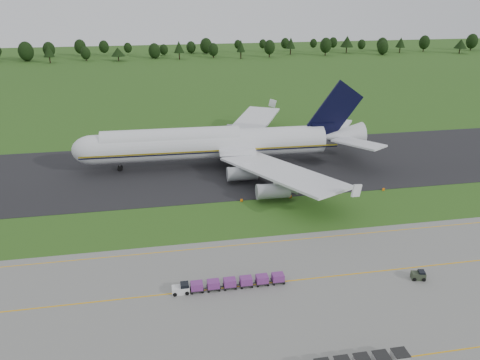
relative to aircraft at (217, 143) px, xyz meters
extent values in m
plane|color=#2A5319|center=(2.75, -29.87, -5.90)|extent=(600.00, 600.00, 0.00)
cube|color=slate|center=(2.75, -63.87, -5.87)|extent=(300.00, 52.00, 0.06)
cube|color=black|center=(2.75, -1.87, -5.86)|extent=(300.00, 40.00, 0.08)
cube|color=#EBA50D|center=(2.75, -51.87, -5.83)|extent=(300.00, 0.25, 0.01)
cube|color=#EBA50D|center=(2.75, -39.87, -5.83)|extent=(120.00, 0.20, 0.01)
cylinder|color=black|center=(-88.74, 196.69, -3.98)|extent=(0.70, 0.70, 3.84)
sphere|color=black|center=(-88.74, 196.69, -0.03)|extent=(8.85, 8.85, 8.85)
cylinder|color=black|center=(-73.87, 186.83, -4.04)|extent=(0.70, 0.70, 3.71)
cone|color=black|center=(-73.87, 186.83, 1.12)|extent=(6.24, 6.24, 6.60)
cylinder|color=black|center=(-54.03, 192.68, -4.42)|extent=(0.70, 0.70, 2.96)
sphere|color=black|center=(-54.03, 192.68, -1.38)|extent=(5.82, 5.82, 5.82)
cylinder|color=black|center=(-34.63, 188.10, -4.45)|extent=(0.70, 0.70, 2.89)
cone|color=black|center=(-34.63, 188.10, -0.43)|extent=(8.24, 8.24, 5.14)
cylinder|color=black|center=(-12.87, 195.95, -4.42)|extent=(0.70, 0.70, 2.96)
sphere|color=black|center=(-12.87, 195.95, -1.37)|extent=(7.33, 7.33, 7.33)
cylinder|color=black|center=(2.11, 188.80, -3.91)|extent=(0.70, 0.70, 3.97)
cone|color=black|center=(2.11, 188.80, 1.61)|extent=(6.30, 6.30, 7.06)
cylinder|color=black|center=(23.73, 191.85, -4.25)|extent=(0.70, 0.70, 3.30)
sphere|color=black|center=(23.73, 191.85, -0.85)|extent=(6.24, 6.24, 6.24)
cylinder|color=black|center=(40.14, 184.91, -3.84)|extent=(0.70, 0.70, 4.12)
cone|color=black|center=(40.14, 184.91, 1.89)|extent=(5.29, 5.29, 7.33)
cylinder|color=black|center=(59.17, 187.76, -3.86)|extent=(0.70, 0.70, 4.08)
sphere|color=black|center=(59.17, 187.76, 0.34)|extent=(6.94, 6.94, 6.94)
cylinder|color=black|center=(75.76, 197.04, -3.91)|extent=(0.70, 0.70, 3.97)
cone|color=black|center=(75.76, 197.04, 1.59)|extent=(6.27, 6.27, 7.05)
cylinder|color=black|center=(96.96, 188.80, -3.77)|extent=(0.70, 0.70, 4.26)
sphere|color=black|center=(96.96, 188.80, 0.61)|extent=(7.48, 7.48, 7.48)
cylinder|color=black|center=(115.32, 198.04, -3.87)|extent=(0.70, 0.70, 4.05)
cone|color=black|center=(115.32, 198.04, 1.75)|extent=(8.72, 8.72, 7.20)
cylinder|color=black|center=(135.31, 185.32, -4.36)|extent=(0.70, 0.70, 3.06)
sphere|color=black|center=(135.31, 185.32, -1.21)|extent=(6.95, 6.95, 6.95)
cylinder|color=black|center=(151.38, 192.37, -4.05)|extent=(0.70, 0.70, 3.69)
cone|color=black|center=(151.38, 192.37, 1.07)|extent=(6.50, 6.50, 6.55)
cylinder|color=black|center=(170.98, 195.90, -3.86)|extent=(0.70, 0.70, 4.06)
sphere|color=black|center=(170.98, 195.90, 0.31)|extent=(7.20, 7.20, 7.20)
cylinder|color=black|center=(189.71, 182.56, -4.21)|extent=(0.70, 0.70, 3.37)
cone|color=black|center=(189.71, 182.56, 0.48)|extent=(8.43, 8.43, 6.00)
cylinder|color=black|center=(206.93, 195.24, -3.83)|extent=(0.70, 0.70, 4.14)
sphere|color=black|center=(206.93, 195.24, 0.43)|extent=(7.88, 7.88, 7.88)
cylinder|color=white|center=(-1.34, 0.03, -0.21)|extent=(57.01, 8.40, 7.06)
cylinder|color=white|center=(-11.15, 0.26, 1.46)|extent=(33.45, 6.29, 5.51)
sphere|color=white|center=(-29.77, 0.71, -0.21)|extent=(7.06, 7.06, 7.06)
cone|color=white|center=(32.47, -0.77, 0.28)|extent=(10.94, 6.96, 6.71)
cube|color=gold|center=(-1.43, -3.52, -0.80)|extent=(62.73, 1.54, 0.34)
cube|color=white|center=(11.40, -19.00, -1.09)|extent=(22.81, 34.38, 0.54)
cube|color=white|center=(12.28, 18.44, -1.09)|extent=(24.02, 34.11, 0.54)
cylinder|color=gray|center=(4.19, -12.45, -3.54)|extent=(6.93, 3.30, 3.14)
cylinder|color=gray|center=(8.66, -23.35, -3.54)|extent=(6.93, 3.30, 3.14)
cylinder|color=gray|center=(4.77, 12.24, -3.54)|extent=(6.93, 3.30, 3.14)
cylinder|color=gray|center=(9.76, 22.91, -3.54)|extent=(6.93, 3.30, 3.14)
cube|color=black|center=(30.03, -0.71, 6.88)|extent=(14.31, 0.88, 15.74)
cube|color=white|center=(33.76, -8.15, 0.57)|extent=(11.13, 13.71, 0.44)
cube|color=white|center=(34.11, 6.55, 0.57)|extent=(11.51, 13.61, 0.44)
cylinder|color=slate|center=(-23.89, 0.57, -4.82)|extent=(0.35, 0.35, 2.16)
cylinder|color=black|center=(-23.89, 0.57, -5.26)|extent=(1.30, 0.91, 1.27)
cylinder|color=slate|center=(4.43, -4.52, -4.82)|extent=(0.35, 0.35, 2.16)
cylinder|color=black|center=(4.43, -4.52, -5.26)|extent=(1.30, 0.91, 1.27)
cylinder|color=slate|center=(4.64, 4.30, -4.82)|extent=(0.35, 0.35, 2.16)
cylinder|color=black|center=(4.64, 4.30, -5.26)|extent=(1.30, 0.91, 1.27)
cube|color=silver|center=(-12.46, -51.91, -5.29)|extent=(2.57, 1.38, 1.09)
cylinder|color=black|center=(-13.35, -52.60, -5.54)|extent=(0.59, 0.22, 0.59)
cube|color=black|center=(-10.09, -51.91, -5.49)|extent=(1.98, 1.48, 0.12)
cube|color=#6C2B74|center=(-10.09, -51.91, -4.90)|extent=(1.78, 1.38, 1.09)
cylinder|color=black|center=(-10.88, -52.60, -5.67)|extent=(0.34, 0.15, 0.34)
cube|color=black|center=(-7.62, -51.91, -5.49)|extent=(1.98, 1.48, 0.12)
cube|color=#6C2B74|center=(-7.62, -51.91, -4.90)|extent=(1.78, 1.38, 1.09)
cylinder|color=black|center=(-8.41, -52.60, -5.67)|extent=(0.34, 0.15, 0.34)
cube|color=black|center=(-5.15, -51.91, -5.49)|extent=(1.98, 1.48, 0.12)
cube|color=#6C2B74|center=(-5.15, -51.91, -4.90)|extent=(1.78, 1.38, 1.09)
cylinder|color=black|center=(-5.94, -52.60, -5.67)|extent=(0.34, 0.15, 0.34)
cube|color=black|center=(-2.68, -51.91, -5.49)|extent=(1.98, 1.48, 0.12)
cube|color=#6C2B74|center=(-2.68, -51.91, -4.90)|extent=(1.78, 1.38, 1.09)
cylinder|color=black|center=(-3.47, -52.60, -5.67)|extent=(0.34, 0.15, 0.34)
cube|color=black|center=(-0.21, -51.91, -5.49)|extent=(1.98, 1.48, 0.12)
cube|color=#6C2B74|center=(-0.21, -51.91, -4.90)|extent=(1.78, 1.38, 1.09)
cylinder|color=black|center=(-1.00, -52.60, -5.67)|extent=(0.34, 0.15, 0.34)
cube|color=black|center=(2.26, -51.91, -5.49)|extent=(1.98, 1.48, 0.12)
cube|color=#6C2B74|center=(2.26, -51.91, -4.90)|extent=(1.78, 1.38, 1.09)
cylinder|color=black|center=(1.47, -52.60, -5.67)|extent=(0.34, 0.15, 0.34)
cylinder|color=black|center=(-12.46, -51.91, -5.54)|extent=(0.59, 0.22, 0.59)
cube|color=#2D3626|center=(23.76, -54.91, -5.27)|extent=(2.27, 1.64, 1.13)
cylinder|color=black|center=(23.04, -55.52, -5.55)|extent=(0.57, 0.20, 0.57)
cylinder|color=black|center=(24.47, -54.30, -5.55)|extent=(0.57, 0.20, 0.57)
cube|color=black|center=(7.47, -70.72, -4.10)|extent=(1.80, 1.80, 0.08)
cube|color=black|center=(9.87, -70.72, -4.10)|extent=(1.80, 1.80, 0.08)
cube|color=#9D9D9D|center=(12.27, -70.72, -4.99)|extent=(1.70, 1.70, 1.70)
cube|color=black|center=(12.27, -70.72, -4.10)|extent=(1.80, 1.80, 0.08)
cube|color=orange|center=(2.12, -22.37, -5.60)|extent=(0.50, 0.12, 0.60)
cube|color=black|center=(2.12, -22.37, -5.88)|extent=(0.30, 0.30, 0.04)
cube|color=orange|center=(12.77, -22.37, -5.60)|extent=(0.50, 0.12, 0.60)
cube|color=black|center=(12.77, -22.37, -5.88)|extent=(0.30, 0.30, 0.04)
cube|color=orange|center=(23.42, -22.37, -5.60)|extent=(0.50, 0.12, 0.60)
cube|color=black|center=(23.42, -22.37, -5.88)|extent=(0.30, 0.30, 0.04)
cube|color=orange|center=(34.06, -22.37, -5.60)|extent=(0.50, 0.12, 0.60)
cube|color=black|center=(34.06, -22.37, -5.88)|extent=(0.30, 0.30, 0.04)
camera|label=1|loc=(-14.15, -109.76, 35.89)|focal=35.00mm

